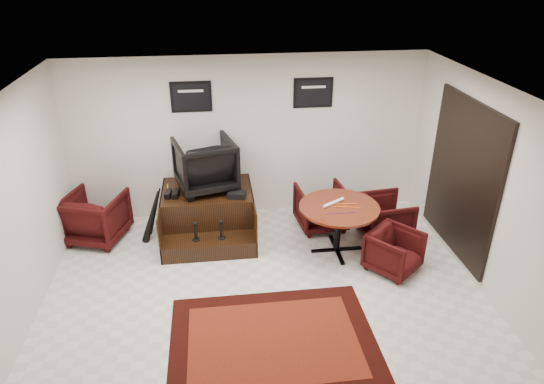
{
  "coord_description": "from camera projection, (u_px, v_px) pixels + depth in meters",
  "views": [
    {
      "loc": [
        -0.57,
        -5.27,
        4.26
      ],
      "look_at": [
        0.21,
        0.9,
        1.15
      ],
      "focal_mm": 32.0,
      "sensor_mm": 36.0,
      "label": 1
    }
  ],
  "objects": [
    {
      "name": "polish_kit",
      "position": [
        237.0,
        195.0,
        7.64
      ],
      "size": [
        0.31,
        0.24,
        0.09
      ],
      "primitive_type": "cube",
      "rotation": [
        0.0,
        0.0,
        -0.2
      ],
      "color": "black",
      "rests_on": "shine_podium"
    },
    {
      "name": "ground",
      "position": [
        265.0,
        297.0,
        6.65
      ],
      "size": [
        6.0,
        6.0,
        0.0
      ],
      "primitive_type": "plane",
      "color": "silver",
      "rests_on": "ground"
    },
    {
      "name": "table_clutter",
      "position": [
        343.0,
        207.0,
        7.28
      ],
      "size": [
        0.57,
        0.31,
        0.01
      ],
      "color": "#F3500D",
      "rests_on": "meeting_table"
    },
    {
      "name": "armchair_side",
      "position": [
        95.0,
        215.0,
        7.8
      ],
      "size": [
        1.07,
        1.03,
        0.89
      ],
      "primitive_type": "imported",
      "rotation": [
        0.0,
        0.0,
        2.83
      ],
      "color": "black",
      "rests_on": "ground"
    },
    {
      "name": "area_rug",
      "position": [
        273.0,
        341.0,
        5.89
      ],
      "size": [
        2.5,
        1.87,
        0.01
      ],
      "color": "black",
      "rests_on": "ground"
    },
    {
      "name": "umbrella_hooked",
      "position": [
        154.0,
        211.0,
        7.95
      ],
      "size": [
        0.32,
        0.12,
        0.87
      ],
      "primitive_type": null,
      "color": "black",
      "rests_on": "ground"
    },
    {
      "name": "meeting_table",
      "position": [
        339.0,
        212.0,
        7.36
      ],
      "size": [
        1.22,
        1.22,
        0.8
      ],
      "color": "#49160A",
      "rests_on": "ground"
    },
    {
      "name": "paper_roll",
      "position": [
        334.0,
        203.0,
        7.37
      ],
      "size": [
        0.38,
        0.27,
        0.05
      ],
      "primitive_type": "cylinder",
      "rotation": [
        0.0,
        1.57,
        0.56
      ],
      "color": "silver",
      "rests_on": "meeting_table"
    },
    {
      "name": "table_chair_back",
      "position": [
        321.0,
        205.0,
        8.18
      ],
      "size": [
        0.85,
        0.81,
        0.8
      ],
      "primitive_type": "imported",
      "rotation": [
        0.0,
        0.0,
        3.25
      ],
      "color": "black",
      "rests_on": "ground"
    },
    {
      "name": "umbrella_black",
      "position": [
        152.0,
        216.0,
        7.72
      ],
      "size": [
        0.35,
        0.13,
        0.93
      ],
      "primitive_type": null,
      "color": "black",
      "rests_on": "ground"
    },
    {
      "name": "table_chair_corner",
      "position": [
        394.0,
        250.0,
        7.07
      ],
      "size": [
        0.92,
        0.92,
        0.69
      ],
      "primitive_type": "imported",
      "rotation": [
        0.0,
        0.0,
        0.7
      ],
      "color": "black",
      "rests_on": "ground"
    },
    {
      "name": "shine_podium",
      "position": [
        208.0,
        214.0,
        8.02
      ],
      "size": [
        1.47,
        1.52,
        0.76
      ],
      "color": "black",
      "rests_on": "ground"
    },
    {
      "name": "shine_chair",
      "position": [
        205.0,
        162.0,
        7.76
      ],
      "size": [
        1.08,
        1.04,
        0.92
      ],
      "primitive_type": "imported",
      "rotation": [
        0.0,
        0.0,
        3.39
      ],
      "color": "black",
      "rests_on": "shine_podium"
    },
    {
      "name": "room_shell",
      "position": [
        296.0,
        173.0,
        6.0
      ],
      "size": [
        6.02,
        5.02,
        2.81
      ],
      "color": "beige",
      "rests_on": "ground"
    },
    {
      "name": "table_chair_window",
      "position": [
        386.0,
        215.0,
        7.91
      ],
      "size": [
        0.78,
        0.82,
        0.77
      ],
      "primitive_type": "imported",
      "rotation": [
        0.0,
        0.0,
        1.68
      ],
      "color": "black",
      "rests_on": "ground"
    },
    {
      "name": "shoes_pair",
      "position": [
        172.0,
        194.0,
        7.68
      ],
      "size": [
        0.24,
        0.27,
        0.09
      ],
      "color": "black",
      "rests_on": "shine_podium"
    }
  ]
}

